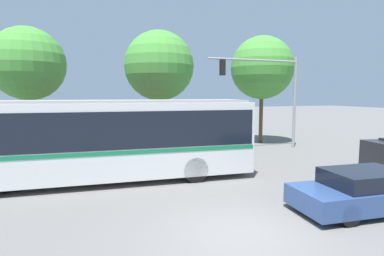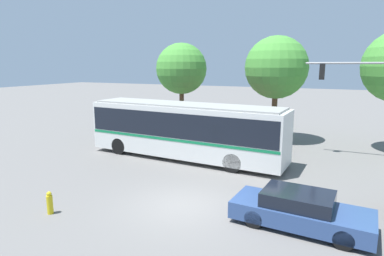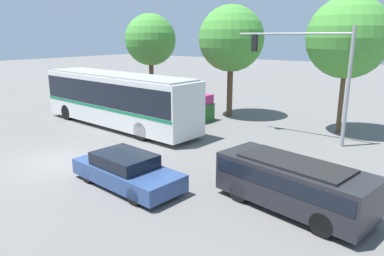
# 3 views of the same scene
# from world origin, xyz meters

# --- Properties ---
(ground_plane) EXTENTS (140.00, 140.00, 0.00)m
(ground_plane) POSITION_xyz_m (0.00, 0.00, 0.00)
(ground_plane) COLOR slate
(city_bus) EXTENTS (11.92, 3.25, 3.22)m
(city_bus) POSITION_xyz_m (-2.79, 5.93, 1.83)
(city_bus) COLOR silver
(city_bus) RESTS_ON ground
(sedan_foreground) EXTENTS (4.65, 2.16, 1.23)m
(sedan_foreground) POSITION_xyz_m (4.32, 0.10, 0.59)
(sedan_foreground) COLOR navy
(sedan_foreground) RESTS_ON ground
(suv_left_lane) EXTENTS (5.14, 2.68, 1.60)m
(suv_left_lane) POSITION_xyz_m (9.87, 2.04, 0.94)
(suv_left_lane) COLOR #232328
(suv_left_lane) RESTS_ON ground
(traffic_light_pole) EXTENTS (6.14, 0.24, 5.85)m
(traffic_light_pole) POSITION_xyz_m (7.62, 9.96, 3.96)
(traffic_light_pole) COLOR gray
(traffic_light_pole) RESTS_ON ground
(flowering_hedge) EXTENTS (6.05, 1.60, 1.72)m
(flowering_hedge) POSITION_xyz_m (-1.95, 10.03, 0.85)
(flowering_hedge) COLOR #286028
(flowering_hedge) RESTS_ON ground
(street_tree_left) EXTENTS (3.99, 3.99, 7.10)m
(street_tree_left) POSITION_xyz_m (-6.24, 12.63, 5.08)
(street_tree_left) COLOR brown
(street_tree_left) RESTS_ON ground
(street_tree_centre) EXTENTS (4.34, 4.34, 7.39)m
(street_tree_centre) POSITION_xyz_m (1.10, 12.62, 5.20)
(street_tree_centre) COLOR brown
(street_tree_centre) RESTS_ON ground
(street_tree_right) EXTENTS (4.39, 4.39, 7.49)m
(street_tree_right) POSITION_xyz_m (8.44, 12.47, 5.29)
(street_tree_right) COLOR brown
(street_tree_right) RESTS_ON ground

